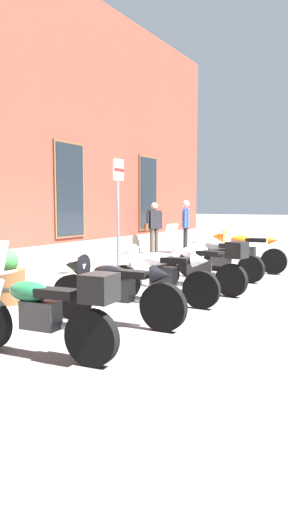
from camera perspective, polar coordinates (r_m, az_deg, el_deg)
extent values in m
plane|color=#565451|center=(9.25, -3.10, -4.35)|extent=(140.00, 140.00, 0.00)
cube|color=gray|center=(10.10, -10.15, -3.18)|extent=(27.33, 2.94, 0.12)
cube|color=silver|center=(8.01, 16.64, -6.26)|extent=(27.33, 0.12, 0.01)
cube|color=gray|center=(11.02, -15.91, -1.01)|extent=(21.33, 0.10, 0.70)
cube|color=#513823|center=(12.54, -9.19, 8.03)|extent=(1.22, 0.06, 2.52)
cube|color=black|center=(12.52, -9.08, 8.04)|extent=(1.10, 0.03, 2.40)
cube|color=#513823|center=(16.08, 0.47, 7.73)|extent=(1.22, 0.06, 2.52)
cube|color=black|center=(16.07, 0.56, 7.73)|extent=(1.10, 0.03, 2.40)
cylinder|color=black|center=(5.02, -6.47, -9.98)|extent=(0.17, 0.63, 0.62)
cube|color=#28282B|center=(5.33, -12.62, -7.11)|extent=(0.26, 0.46, 0.32)
ellipsoid|color=#195633|center=(5.37, -13.97, -4.26)|extent=(0.30, 0.54, 0.24)
cube|color=black|center=(5.14, -10.65, -4.53)|extent=(0.26, 0.50, 0.10)
cylinder|color=silver|center=(5.29, -9.18, -8.60)|extent=(0.13, 0.46, 0.09)
cube|color=black|center=(4.84, -5.53, -3.93)|extent=(0.39, 0.35, 0.30)
cylinder|color=black|center=(7.07, -8.81, -4.99)|extent=(0.14, 0.68, 0.67)
cylinder|color=black|center=(6.30, 2.38, -6.31)|extent=(0.14, 0.68, 0.67)
cylinder|color=silver|center=(6.97, -8.18, -3.22)|extent=(0.08, 0.30, 0.59)
cube|color=#28282B|center=(6.59, -3.19, -4.15)|extent=(0.23, 0.45, 0.32)
ellipsoid|color=black|center=(6.63, -4.31, -2.09)|extent=(0.28, 0.53, 0.24)
cube|color=black|center=(6.44, -1.44, -2.24)|extent=(0.24, 0.49, 0.10)
cylinder|color=silver|center=(6.87, -7.69, -0.40)|extent=(0.62, 0.06, 0.04)
cylinder|color=silver|center=(6.58, -0.39, -5.32)|extent=(0.10, 0.45, 0.09)
cone|color=black|center=(6.96, -8.55, -1.16)|extent=(0.37, 0.35, 0.36)
cone|color=black|center=(6.23, 2.23, -2.35)|extent=(0.25, 0.27, 0.24)
cylinder|color=black|center=(8.35, -2.54, -3.29)|extent=(0.13, 0.64, 0.64)
cylinder|color=black|center=(7.70, 7.07, -4.16)|extent=(0.13, 0.64, 0.64)
cylinder|color=silver|center=(8.26, -1.96, -1.62)|extent=(0.08, 0.31, 0.63)
cube|color=#28282B|center=(7.94, 2.40, -2.47)|extent=(0.23, 0.44, 0.32)
ellipsoid|color=silver|center=(7.97, 1.44, -0.44)|extent=(0.27, 0.53, 0.24)
cube|color=black|center=(7.81, 3.92, -0.53)|extent=(0.23, 0.48, 0.10)
cylinder|color=silver|center=(8.18, -1.48, 0.92)|extent=(0.62, 0.05, 0.04)
cylinder|color=silver|center=(7.95, 4.72, -3.43)|extent=(0.10, 0.45, 0.09)
cone|color=silver|center=(8.25, -2.26, 0.27)|extent=(0.37, 0.35, 0.36)
cone|color=silver|center=(7.63, 6.98, -0.57)|extent=(0.25, 0.27, 0.24)
cylinder|color=black|center=(9.54, 2.66, -2.11)|extent=(0.21, 0.64, 0.63)
cylinder|color=black|center=(8.77, 10.72, -2.96)|extent=(0.21, 0.64, 0.63)
cylinder|color=silver|center=(9.45, 3.16, -0.62)|extent=(0.11, 0.32, 0.64)
cube|color=#28282B|center=(9.08, 6.80, -1.43)|extent=(0.28, 0.47, 0.32)
ellipsoid|color=#B7BABF|center=(9.13, 6.02, 0.42)|extent=(0.33, 0.55, 0.24)
cube|color=black|center=(8.93, 8.09, 0.32)|extent=(0.29, 0.51, 0.10)
cylinder|color=silver|center=(9.37, 3.58, 1.63)|extent=(0.62, 0.12, 0.04)
cylinder|color=silver|center=(9.06, 8.81, -2.32)|extent=(0.15, 0.46, 0.09)
cube|color=#B2BCC6|center=(9.39, 3.28, 2.75)|extent=(0.38, 0.19, 0.40)
cube|color=black|center=(8.66, 11.38, 0.73)|extent=(0.40, 0.37, 0.30)
cylinder|color=black|center=(11.10, 5.63, -0.97)|extent=(0.18, 0.62, 0.61)
cylinder|color=black|center=(10.42, 13.01, -1.59)|extent=(0.18, 0.62, 0.61)
cylinder|color=silver|center=(11.02, 6.10, 0.36)|extent=(0.10, 0.33, 0.66)
cube|color=#28282B|center=(10.69, 9.46, -0.34)|extent=(0.27, 0.46, 0.32)
ellipsoid|color=slate|center=(10.73, 8.77, 1.31)|extent=(0.31, 0.54, 0.24)
cube|color=black|center=(10.56, 10.61, 1.25)|extent=(0.27, 0.50, 0.10)
cylinder|color=silver|center=(10.95, 6.48, 2.34)|extent=(0.62, 0.10, 0.04)
cylinder|color=silver|center=(10.69, 11.17, -1.08)|extent=(0.14, 0.46, 0.09)
sphere|color=silver|center=(10.99, 6.12, 1.99)|extent=(0.18, 0.18, 0.18)
cylinder|color=black|center=(12.16, 8.89, -0.31)|extent=(0.16, 0.65, 0.64)
cylinder|color=black|center=(11.82, 15.69, -0.66)|extent=(0.16, 0.65, 0.64)
cylinder|color=silver|center=(12.11, 9.37, 0.97)|extent=(0.09, 0.33, 0.68)
cube|color=#28282B|center=(11.94, 12.50, 0.37)|extent=(0.25, 0.45, 0.32)
ellipsoid|color=orange|center=(11.95, 11.83, 1.93)|extent=(0.29, 0.54, 0.24)
cube|color=black|center=(11.86, 13.62, 1.91)|extent=(0.25, 0.49, 0.10)
cylinder|color=silver|center=(12.05, 9.77, 2.82)|extent=(0.62, 0.08, 0.04)
cylinder|color=silver|center=(12.01, 14.01, -0.26)|extent=(0.12, 0.45, 0.09)
cone|color=orange|center=(12.10, 9.17, 2.37)|extent=(0.38, 0.36, 0.36)
cone|color=orange|center=(11.78, 15.67, 1.91)|extent=(0.26, 0.28, 0.24)
cylinder|color=#38332D|center=(15.03, 1.57, 1.84)|extent=(0.14, 0.14, 0.82)
cylinder|color=#38332D|center=(14.94, 0.98, 1.82)|extent=(0.14, 0.14, 0.82)
cube|color=black|center=(14.95, 1.28, 4.52)|extent=(0.45, 0.37, 0.58)
sphere|color=tan|center=(14.94, 1.29, 6.17)|extent=(0.22, 0.22, 0.22)
cylinder|color=black|center=(15.08, 2.08, 4.42)|extent=(0.09, 0.09, 0.55)
cylinder|color=black|center=(14.81, 0.47, 4.39)|extent=(0.09, 0.09, 0.55)
cube|color=#592D19|center=(14.77, 0.27, 3.56)|extent=(0.13, 0.14, 0.24)
cylinder|color=black|center=(15.17, 5.11, 1.93)|extent=(0.14, 0.14, 0.86)
cylinder|color=black|center=(15.34, 5.16, 1.98)|extent=(0.14, 0.14, 0.86)
cube|color=#2D478C|center=(15.22, 5.16, 4.72)|extent=(0.44, 0.33, 0.61)
sphere|color=tan|center=(15.21, 5.18, 6.41)|extent=(0.23, 0.23, 0.23)
cylinder|color=#2D478C|center=(14.97, 5.09, 4.57)|extent=(0.09, 0.09, 0.58)
cylinder|color=#2D478C|center=(15.47, 5.23, 4.63)|extent=(0.09, 0.09, 0.58)
cube|color=black|center=(15.55, 5.16, 3.81)|extent=(0.12, 0.14, 0.24)
cylinder|color=#4C4C51|center=(10.00, -3.24, 4.60)|extent=(0.06, 0.06, 2.58)
cube|color=white|center=(10.01, -3.18, 10.55)|extent=(0.36, 0.03, 0.44)
cube|color=red|center=(10.00, -3.10, 10.56)|extent=(0.36, 0.01, 0.08)
cylinder|color=brown|center=(7.84, -16.54, -3.59)|extent=(0.60, 0.60, 0.55)
cylinder|color=black|center=(7.84, -16.54, -3.59)|extent=(0.63, 0.63, 0.04)
sphere|color=#28602D|center=(7.79, -16.63, -0.57)|extent=(0.40, 0.40, 0.40)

